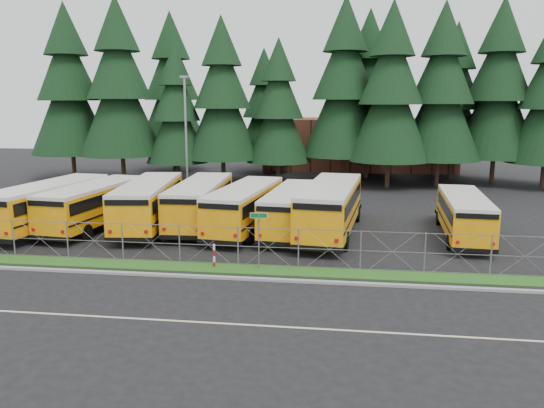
{
  "coord_description": "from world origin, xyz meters",
  "views": [
    {
      "loc": [
        4.06,
        -25.89,
        8.03
      ],
      "look_at": [
        0.02,
        4.0,
        2.19
      ],
      "focal_mm": 35.0,
      "sensor_mm": 36.0,
      "label": 1
    }
  ],
  "objects": [
    {
      "name": "bus_6",
      "position": [
        3.41,
        6.01,
        1.59
      ],
      "size": [
        4.17,
        12.34,
        3.17
      ],
      "primitive_type": null,
      "rotation": [
        0.0,
        0.0,
        -0.11
      ],
      "color": "orange",
      "rests_on": "ground"
    },
    {
      "name": "conifer_3",
      "position": [
        -7.93,
        26.18,
        8.15
      ],
      "size": [
        7.37,
        7.37,
        16.29
      ],
      "primitive_type": null,
      "color": "black",
      "rests_on": "ground"
    },
    {
      "name": "bus_3",
      "position": [
        -5.02,
        7.07,
        1.48
      ],
      "size": [
        3.13,
        11.39,
        2.96
      ],
      "primitive_type": null,
      "rotation": [
        0.0,
        0.0,
        0.04
      ],
      "color": "orange",
      "rests_on": "ground"
    },
    {
      "name": "conifer_4",
      "position": [
        -2.39,
        26.66,
        7.08
      ],
      "size": [
        6.41,
        6.41,
        14.17
      ],
      "primitive_type": null,
      "color": "black",
      "rests_on": "ground"
    },
    {
      "name": "bus_4",
      "position": [
        -1.86,
        6.2,
        1.44
      ],
      "size": [
        3.94,
        11.24,
        2.88
      ],
      "primitive_type": null,
      "rotation": [
        0.0,
        0.0,
        -0.12
      ],
      "color": "orange",
      "rests_on": "ground"
    },
    {
      "name": "bus_1",
      "position": [
        -11.55,
        5.77,
        1.43
      ],
      "size": [
        3.78,
        11.16,
        2.87
      ],
      "primitive_type": null,
      "rotation": [
        0.0,
        0.0,
        -0.11
      ],
      "color": "orange",
      "rests_on": "ground"
    },
    {
      "name": "ground",
      "position": [
        0.0,
        0.0,
        0.0
      ],
      "size": [
        120.0,
        120.0,
        0.0
      ],
      "primitive_type": "plane",
      "color": "black",
      "rests_on": "ground"
    },
    {
      "name": "brick_building",
      "position": [
        6.0,
        40.0,
        3.0
      ],
      "size": [
        22.0,
        10.0,
        6.0
      ],
      "primitive_type": "cube",
      "color": "brown",
      "rests_on": "ground"
    },
    {
      "name": "conifer_8",
      "position": [
        18.74,
        28.78,
        8.93
      ],
      "size": [
        8.08,
        8.08,
        17.86
      ],
      "primitive_type": null,
      "color": "black",
      "rests_on": "ground"
    },
    {
      "name": "bus_5",
      "position": [
        1.04,
        6.21,
        1.37
      ],
      "size": [
        3.45,
        10.67,
        2.75
      ],
      "primitive_type": null,
      "rotation": [
        0.0,
        0.0,
        -0.09
      ],
      "color": "orange",
      "rests_on": "ground"
    },
    {
      "name": "light_standard",
      "position": [
        -9.2,
        17.87,
        5.5
      ],
      "size": [
        0.7,
        0.35,
        10.14
      ],
      "color": "gray",
      "rests_on": "ground"
    },
    {
      "name": "conifer_6",
      "position": [
        8.26,
        25.3,
        8.59
      ],
      "size": [
        7.77,
        7.77,
        17.19
      ],
      "primitive_type": null,
      "color": "black",
      "rests_on": "ground"
    },
    {
      "name": "chainlink_fence",
      "position": [
        0.0,
        -1.0,
        1.0
      ],
      "size": [
        44.0,
        0.1,
        2.0
      ],
      "primitive_type": null,
      "color": "gray",
      "rests_on": "ground"
    },
    {
      "name": "bus_0",
      "position": [
        -14.22,
        5.06,
        1.49
      ],
      "size": [
        4.08,
        11.65,
        2.99
      ],
      "primitive_type": null,
      "rotation": [
        0.0,
        0.0,
        -0.12
      ],
      "color": "orange",
      "rests_on": "ground"
    },
    {
      "name": "bus_east",
      "position": [
        11.22,
        6.16,
        1.32
      ],
      "size": [
        3.08,
        10.18,
        2.63
      ],
      "primitive_type": null,
      "rotation": [
        0.0,
        0.0,
        -0.07
      ],
      "color": "orange",
      "rests_on": "ground"
    },
    {
      "name": "road_lane_line",
      "position": [
        0.0,
        -8.0,
        0.01
      ],
      "size": [
        50.0,
        0.12,
        0.01
      ],
      "primitive_type": "cube",
      "color": "beige",
      "rests_on": "ground"
    },
    {
      "name": "conifer_2",
      "position": [
        -12.48,
        25.57,
        6.82
      ],
      "size": [
        6.17,
        6.17,
        13.64
      ],
      "primitive_type": null,
      "color": "black",
      "rests_on": "ground"
    },
    {
      "name": "street_sign",
      "position": [
        0.12,
        -1.45,
        2.03
      ],
      "size": [
        0.84,
        0.55,
        2.81
      ],
      "color": "gray",
      "rests_on": "ground"
    },
    {
      "name": "striped_bollard",
      "position": [
        -2.09,
        -1.52,
        0.6
      ],
      "size": [
        0.11,
        0.11,
        1.2
      ],
      "primitive_type": "cylinder",
      "color": "#B20C0C",
      "rests_on": "ground"
    },
    {
      "name": "conifer_1",
      "position": [
        -18.27,
        25.56,
        9.16
      ],
      "size": [
        8.28,
        8.28,
        18.31
      ],
      "primitive_type": null,
      "color": "black",
      "rests_on": "ground"
    },
    {
      "name": "conifer_5",
      "position": [
        3.98,
        28.0,
        9.09
      ],
      "size": [
        8.22,
        8.22,
        18.17
      ],
      "primitive_type": null,
      "color": "black",
      "rests_on": "ground"
    },
    {
      "name": "bus_2",
      "position": [
        -8.21,
        6.23,
        1.51
      ],
      "size": [
        4.2,
        11.81,
        3.03
      ],
      "primitive_type": null,
      "rotation": [
        0.0,
        0.0,
        0.13
      ],
      "color": "orange",
      "rests_on": "ground"
    },
    {
      "name": "conifer_10",
      "position": [
        -15.85,
        34.74,
        9.09
      ],
      "size": [
        8.22,
        8.22,
        18.18
      ],
      "primitive_type": null,
      "color": "black",
      "rests_on": "ground"
    },
    {
      "name": "conifer_13",
      "position": [
        15.21,
        31.55,
        7.99
      ],
      "size": [
        7.23,
        7.23,
        15.98
      ],
      "primitive_type": null,
      "color": "black",
      "rests_on": "ground"
    },
    {
      "name": "conifer_7",
      "position": [
        13.09,
        26.83,
        8.64
      ],
      "size": [
        7.81,
        7.81,
        17.27
      ],
      "primitive_type": null,
      "color": "black",
      "rests_on": "ground"
    },
    {
      "name": "conifer_0",
      "position": [
        -24.25,
        26.69,
        9.0
      ],
      "size": [
        8.14,
        8.14,
        17.99
      ],
      "primitive_type": null,
      "color": "black",
      "rests_on": "ground"
    },
    {
      "name": "curb",
      "position": [
        0.0,
        -3.1,
        0.06
      ],
      "size": [
        50.0,
        0.25,
        0.12
      ],
      "primitive_type": "cube",
      "color": "gray",
      "rests_on": "ground"
    },
    {
      "name": "grass_verge",
      "position": [
        0.0,
        -1.7,
        0.03
      ],
      "size": [
        50.0,
        1.4,
        0.06
      ],
      "primitive_type": "cube",
      "color": "#194A15",
      "rests_on": "ground"
    },
    {
      "name": "conifer_12",
      "position": [
        6.46,
        31.32,
        8.72
      ],
      "size": [
        7.88,
        7.88,
        17.43
      ],
      "primitive_type": null,
      "color": "black",
      "rests_on": "ground"
    },
    {
      "name": "conifer_11",
      "position": [
        -4.89,
        33.78,
        6.96
      ],
      "size": [
        6.29,
        6.29,
        13.92
      ],
      "primitive_type": null,
      "color": "black",
      "rests_on": "ground"
    }
  ]
}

